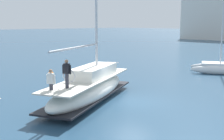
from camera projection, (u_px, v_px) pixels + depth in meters
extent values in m
plane|color=navy|center=(131.00, 101.00, 18.32)|extent=(400.00, 400.00, 0.00)
ellipsoid|color=white|center=(90.00, 90.00, 18.32)|extent=(6.37, 9.68, 1.40)
cube|color=black|center=(90.00, 95.00, 18.37)|extent=(6.31, 9.52, 0.10)
cube|color=beige|center=(89.00, 79.00, 18.19)|extent=(5.99, 9.16, 0.08)
cube|color=white|center=(94.00, 71.00, 18.80)|extent=(3.41, 4.62, 0.70)
cylinder|color=#B7B7BC|center=(77.00, 48.00, 16.29)|extent=(2.64, 5.23, 0.12)
cylinder|color=silver|center=(113.00, 62.00, 22.19)|extent=(0.83, 0.45, 0.06)
torus|color=orange|center=(51.00, 77.00, 16.07)|extent=(0.43, 0.69, 0.70)
cylinder|color=#33333D|center=(67.00, 81.00, 15.46)|extent=(0.20, 0.20, 0.80)
cube|color=black|center=(67.00, 69.00, 15.35)|extent=(0.38, 0.32, 0.56)
sphere|color=#9E7051|center=(66.00, 61.00, 15.28)|extent=(0.20, 0.20, 0.20)
cylinder|color=black|center=(63.00, 69.00, 15.43)|extent=(0.09, 0.09, 0.50)
cylinder|color=black|center=(70.00, 70.00, 15.28)|extent=(0.09, 0.09, 0.50)
cylinder|color=#33333D|center=(51.00, 87.00, 15.02)|extent=(0.20, 0.20, 0.35)
cube|color=white|center=(51.00, 78.00, 14.94)|extent=(0.38, 0.32, 0.56)
sphere|color=#9E7051|center=(51.00, 71.00, 14.88)|extent=(0.20, 0.20, 0.20)
cylinder|color=white|center=(47.00, 79.00, 15.03)|extent=(0.09, 0.09, 0.50)
cylinder|color=white|center=(55.00, 80.00, 14.88)|extent=(0.09, 0.09, 0.50)
torus|color=silver|center=(69.00, 76.00, 15.65)|extent=(0.71, 0.39, 0.76)
ellipsoid|color=white|center=(215.00, 67.00, 29.67)|extent=(4.57, 3.02, 0.81)
ellipsoid|color=white|center=(217.00, 70.00, 27.88)|extent=(4.57, 3.02, 0.81)
cube|color=white|center=(216.00, 64.00, 28.70)|extent=(3.33, 3.03, 0.24)
cylinder|color=silver|center=(223.00, 23.00, 27.93)|extent=(0.13, 0.13, 7.87)
cube|color=silver|center=(216.00, 16.00, 87.37)|extent=(15.97, 13.82, 14.12)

